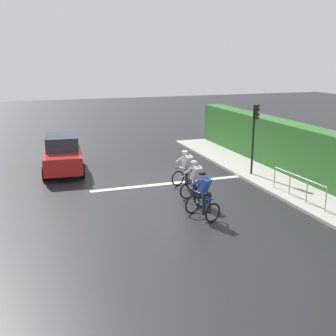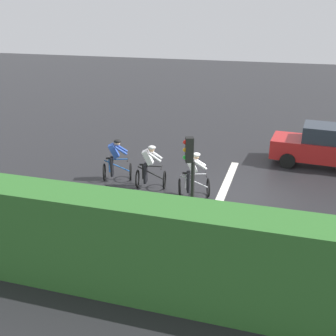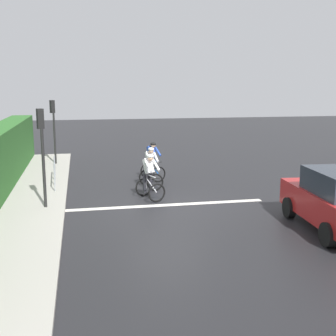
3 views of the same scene
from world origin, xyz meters
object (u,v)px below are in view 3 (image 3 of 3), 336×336
Objects in this scene: cyclist_lead at (152,162)px; cyclist_second at (150,168)px; cyclist_mid at (149,177)px; traffic_light_far_junction at (53,122)px; traffic_light_near_crossing at (42,144)px; pedestrian_railing_kerbside at (54,167)px.

cyclist_lead is 1.00× the size of cyclist_second.
cyclist_lead is at bearing 78.76° from cyclist_mid.
traffic_light_far_junction is at bearing 115.94° from cyclist_mid.
traffic_light_near_crossing is at bearing -89.47° from traffic_light_far_junction.
cyclist_mid is 0.50× the size of traffic_light_far_junction.
pedestrian_railing_kerbside is (-3.48, 2.84, -0.03)m from cyclist_mid.
cyclist_mid is 3.97m from traffic_light_near_crossing.
traffic_light_far_junction is (-4.02, 5.89, 1.43)m from cyclist_second.
cyclist_second is at bearing 32.18° from traffic_light_near_crossing.
pedestrian_railing_kerbside is at bearing 140.77° from cyclist_mid.
cyclist_lead is 1.00× the size of cyclist_mid.
traffic_light_near_crossing is 1.00× the size of traffic_light_far_junction.
cyclist_mid reaches higher than pedestrian_railing_kerbside.
traffic_light_near_crossing and traffic_light_far_junction have the same top height.
cyclist_second reaches higher than pedestrian_railing_kerbside.
cyclist_second is 0.55× the size of pedestrian_railing_kerbside.
pedestrian_railing_kerbside is (0.22, -4.77, -1.45)m from traffic_light_far_junction.
traffic_light_near_crossing is at bearing -137.06° from cyclist_lead.
cyclist_second is at bearing -16.44° from pedestrian_railing_kerbside.
traffic_light_near_crossing is 1.11× the size of pedestrian_railing_kerbside.
cyclist_mid is 0.50× the size of traffic_light_near_crossing.
cyclist_mid is at bearing -64.06° from traffic_light_far_junction.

